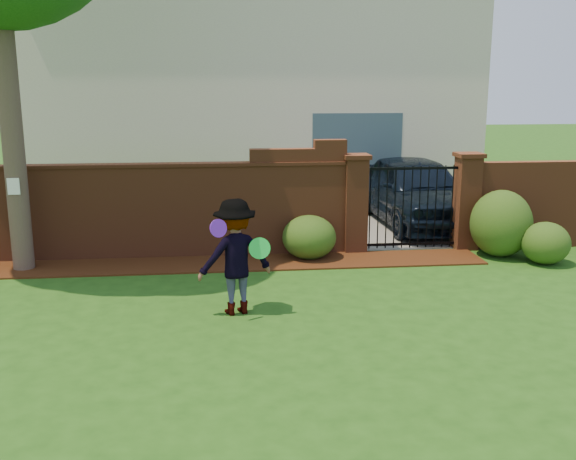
{
  "coord_description": "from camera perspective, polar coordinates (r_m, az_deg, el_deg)",
  "views": [
    {
      "loc": [
        -0.22,
        -8.13,
        3.23
      ],
      "look_at": [
        0.83,
        1.4,
        1.05
      ],
      "focal_mm": 41.12,
      "sensor_mm": 36.0,
      "label": 1
    }
  ],
  "objects": [
    {
      "name": "pillar_left",
      "position": [
        12.62,
        5.83,
        2.36
      ],
      "size": [
        0.5,
        0.5,
        1.88
      ],
      "color": "brown",
      "rests_on": "ground"
    },
    {
      "name": "man",
      "position": [
        9.22,
        -4.56,
        -2.37
      ],
      "size": [
        1.19,
        0.88,
        1.64
      ],
      "primitive_type": "imported",
      "rotation": [
        0.0,
        0.0,
        3.42
      ],
      "color": "gray",
      "rests_on": "ground"
    },
    {
      "name": "frisbee_purple",
      "position": [
        8.76,
        -6.04,
        0.15
      ],
      "size": [
        0.25,
        0.18,
        0.25
      ],
      "primitive_type": "cylinder",
      "rotation": [
        1.36,
        0.0,
        0.49
      ],
      "color": "#651DB9",
      "rests_on": "man"
    },
    {
      "name": "iron_gate",
      "position": [
        12.91,
        10.6,
        1.98
      ],
      "size": [
        1.78,
        0.03,
        1.6
      ],
      "color": "black",
      "rests_on": "ground"
    },
    {
      "name": "car",
      "position": [
        15.04,
        11.33,
        3.2
      ],
      "size": [
        2.02,
        4.67,
        1.57
      ],
      "primitive_type": "imported",
      "rotation": [
        0.0,
        0.0,
        0.04
      ],
      "color": "black",
      "rests_on": "ground"
    },
    {
      "name": "shrub_right",
      "position": [
        12.69,
        21.39,
        -1.06
      ],
      "size": [
        0.86,
        0.86,
        0.76
      ],
      "primitive_type": "ellipsoid",
      "color": "#1F4314",
      "rests_on": "ground"
    },
    {
      "name": "mulch_bed",
      "position": [
        11.93,
        -9.55,
        -3.0
      ],
      "size": [
        11.1,
        1.08,
        0.03
      ],
      "primitive_type": "cube",
      "color": "#331709",
      "rests_on": "ground"
    },
    {
      "name": "shrub_middle",
      "position": [
        12.91,
        17.94,
        0.55
      ],
      "size": [
        1.14,
        1.14,
        1.26
      ],
      "primitive_type": "ellipsoid",
      "color": "#1F4314",
      "rests_on": "ground"
    },
    {
      "name": "house",
      "position": [
        20.16,
        -2.85,
        12.59
      ],
      "size": [
        12.4,
        6.4,
        6.3
      ],
      "color": "beige",
      "rests_on": "ground"
    },
    {
      "name": "ground",
      "position": [
        8.75,
        -4.44,
        -8.92
      ],
      "size": [
        80.0,
        80.0,
        0.01
      ],
      "primitive_type": "cube",
      "color": "#1F4912",
      "rests_on": "ground"
    },
    {
      "name": "paper_notice",
      "position": [
        11.96,
        -22.65,
        3.5
      ],
      "size": [
        0.2,
        0.01,
        0.28
      ],
      "primitive_type": "cube",
      "color": "white",
      "rests_on": "tree"
    },
    {
      "name": "shrub_left",
      "position": [
        12.15,
        1.84,
        -0.63
      ],
      "size": [
        1.0,
        1.0,
        0.82
      ],
      "primitive_type": "ellipsoid",
      "color": "#1F4314",
      "rests_on": "ground"
    },
    {
      "name": "driveway",
      "position": [
        16.87,
        6.6,
        1.69
      ],
      "size": [
        3.2,
        8.0,
        0.01
      ],
      "primitive_type": "cube",
      "color": "slate",
      "rests_on": "ground"
    },
    {
      "name": "brick_wall_return",
      "position": [
        14.12,
        22.75,
        2.1
      ],
      "size": [
        4.0,
        0.25,
        1.7
      ],
      "primitive_type": "cube",
      "color": "brown",
      "rests_on": "ground"
    },
    {
      "name": "brick_wall",
      "position": [
        12.48,
        -14.41,
        1.76
      ],
      "size": [
        8.7,
        0.31,
        2.16
      ],
      "color": "brown",
      "rests_on": "ground"
    },
    {
      "name": "frisbee_green",
      "position": [
        9.06,
        -2.47,
        -1.59
      ],
      "size": [
        0.3,
        0.09,
        0.3
      ],
      "primitive_type": "cylinder",
      "rotation": [
        1.43,
        0.0,
        -0.06
      ],
      "color": "green",
      "rests_on": "man"
    },
    {
      "name": "pillar_right",
      "position": [
        13.25,
        15.19,
        2.47
      ],
      "size": [
        0.5,
        0.5,
        1.88
      ],
      "color": "brown",
      "rests_on": "ground"
    }
  ]
}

